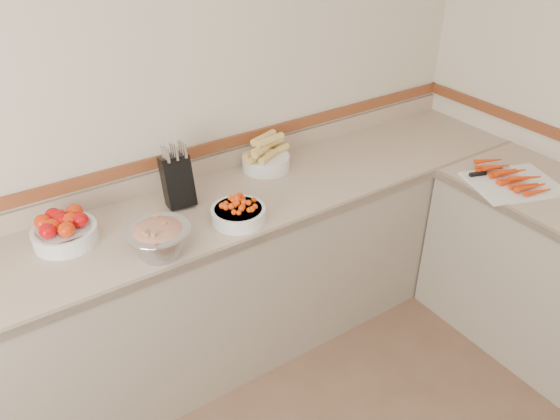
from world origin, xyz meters
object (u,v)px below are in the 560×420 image
cherry_tomato_bowl (238,212)px  rhubarb_bowl (159,238)px  knife_block (177,179)px  corn_bowl (266,157)px  cutting_board (511,180)px  tomato_bowl (64,230)px

cherry_tomato_bowl → rhubarb_bowl: bearing=-173.7°
knife_block → cherry_tomato_bowl: size_ratio=1.27×
corn_bowl → cutting_board: 1.27m
rhubarb_bowl → cutting_board: rhubarb_bowl is taller
tomato_bowl → cutting_board: tomato_bowl is taller
cutting_board → knife_block: bearing=152.9°
knife_block → corn_bowl: (0.54, 0.07, -0.06)m
knife_block → cutting_board: 1.68m
corn_bowl → cutting_board: size_ratio=0.55×
rhubarb_bowl → cutting_board: bearing=-13.9°
corn_bowl → cutting_board: (0.96, -0.84, -0.05)m
tomato_bowl → cherry_tomato_bowl: 0.75m
tomato_bowl → cutting_board: (2.04, -0.74, -0.04)m
knife_block → corn_bowl: bearing=7.7°
knife_block → corn_bowl: knife_block is taller
cherry_tomato_bowl → knife_block: bearing=118.8°
knife_block → cutting_board: (1.50, -0.77, -0.11)m
cutting_board → tomato_bowl: bearing=160.0°
knife_block → cutting_board: bearing=-27.1°
tomato_bowl → cherry_tomato_bowl: size_ratio=1.09×
tomato_bowl → cutting_board: 2.17m
tomato_bowl → corn_bowl: corn_bowl is taller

